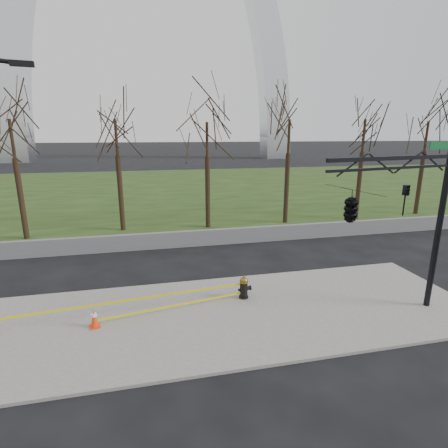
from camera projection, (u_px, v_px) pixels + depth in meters
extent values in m
plane|color=black|center=(227.00, 315.00, 12.22)|extent=(500.00, 500.00, 0.00)
cube|color=slate|center=(227.00, 314.00, 12.21)|extent=(18.00, 6.00, 0.10)
cube|color=#203312|center=(169.00, 188.00, 40.53)|extent=(120.00, 40.00, 0.06)
cube|color=#59595B|center=(195.00, 238.00, 19.66)|extent=(60.00, 0.30, 0.90)
cylinder|color=black|center=(244.00, 297.00, 13.32)|extent=(0.36, 0.36, 0.06)
cylinder|color=black|center=(244.00, 290.00, 13.24)|extent=(0.28, 0.28, 0.64)
cylinder|color=black|center=(249.00, 288.00, 13.29)|extent=(0.23, 0.19, 0.17)
cylinder|color=black|center=(240.00, 290.00, 13.19)|extent=(0.11, 0.11, 0.11)
cylinder|color=brown|center=(244.00, 282.00, 13.16)|extent=(0.32, 0.32, 0.06)
ellipsoid|color=brown|center=(244.00, 280.00, 13.14)|extent=(0.30, 0.30, 0.22)
cylinder|color=brown|center=(244.00, 277.00, 13.11)|extent=(0.06, 0.06, 0.09)
cube|color=red|center=(95.00, 326.00, 11.30)|extent=(0.39, 0.39, 0.04)
cone|color=red|center=(94.00, 318.00, 11.22)|extent=(0.25, 0.25, 0.58)
cylinder|color=white|center=(94.00, 315.00, 11.20)|extent=(0.19, 0.19, 0.09)
cube|color=black|center=(22.00, 64.00, 9.35)|extent=(0.63, 0.31, 0.14)
cylinder|color=black|center=(439.00, 229.00, 12.01)|extent=(0.20, 0.20, 6.00)
cube|color=black|center=(394.00, 158.00, 10.45)|extent=(4.94, 0.99, 0.12)
cube|color=black|center=(393.00, 168.00, 10.52)|extent=(4.94, 0.95, 0.08)
cube|color=#0C5926|center=(440.00, 145.00, 11.07)|extent=(0.89, 0.20, 0.25)
imported|color=black|center=(405.00, 200.00, 11.05)|extent=(0.20, 0.23, 1.00)
imported|color=black|center=(351.00, 206.00, 10.23)|extent=(0.95, 2.54, 1.00)
cube|color=yellow|center=(128.00, 300.00, 11.85)|extent=(8.49, 0.92, 0.08)
cube|color=yellow|center=(175.00, 306.00, 12.26)|extent=(5.31, 0.96, 0.08)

